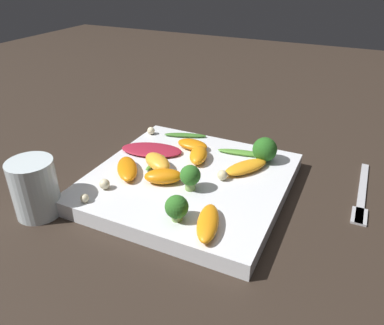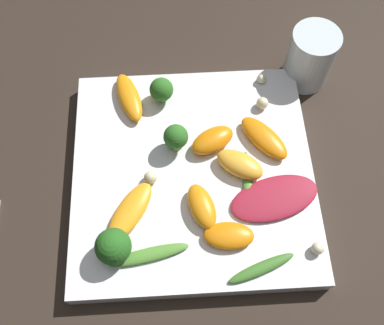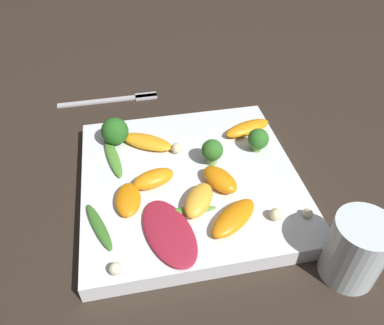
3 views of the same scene
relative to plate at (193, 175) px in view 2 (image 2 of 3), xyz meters
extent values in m
plane|color=#2D231C|center=(0.00, 0.00, -0.01)|extent=(2.40, 2.40, 0.00)
cube|color=white|center=(0.00, 0.00, 0.00)|extent=(0.29, 0.29, 0.02)
cylinder|color=silver|center=(0.15, -0.16, 0.03)|extent=(0.06, 0.06, 0.08)
ellipsoid|color=maroon|center=(-0.04, -0.09, 0.02)|extent=(0.08, 0.12, 0.01)
ellipsoid|color=#FCAD33|center=(0.00, -0.06, 0.02)|extent=(0.06, 0.07, 0.02)
ellipsoid|color=orange|center=(-0.05, -0.01, 0.02)|extent=(0.06, 0.04, 0.02)
ellipsoid|color=orange|center=(0.03, -0.03, 0.02)|extent=(0.05, 0.06, 0.02)
ellipsoid|color=orange|center=(0.11, 0.08, 0.02)|extent=(0.08, 0.05, 0.02)
ellipsoid|color=orange|center=(0.04, -0.09, 0.02)|extent=(0.08, 0.07, 0.02)
ellipsoid|color=orange|center=(-0.05, 0.07, 0.02)|extent=(0.08, 0.07, 0.01)
ellipsoid|color=orange|center=(-0.09, -0.04, 0.02)|extent=(0.04, 0.06, 0.01)
cylinder|color=#7A9E51|center=(0.11, 0.03, 0.02)|extent=(0.01, 0.01, 0.01)
sphere|color=#2D6B23|center=(0.11, 0.03, 0.03)|extent=(0.03, 0.03, 0.03)
cylinder|color=#7A9E51|center=(0.03, 0.02, 0.02)|extent=(0.02, 0.02, 0.02)
sphere|color=#2D6B23|center=(0.03, 0.02, 0.04)|extent=(0.03, 0.03, 0.03)
cylinder|color=#84AD5B|center=(-0.09, 0.09, 0.02)|extent=(0.01, 0.01, 0.01)
sphere|color=#26601E|center=(-0.09, 0.09, 0.03)|extent=(0.04, 0.04, 0.04)
ellipsoid|color=#518E33|center=(-0.10, 0.05, 0.02)|extent=(0.03, 0.09, 0.01)
ellipsoid|color=#3D7528|center=(-0.12, -0.07, 0.02)|extent=(0.04, 0.08, 0.01)
ellipsoid|color=#518E33|center=(-0.02, -0.06, 0.02)|extent=(0.09, 0.02, 0.01)
sphere|color=beige|center=(0.13, -0.10, 0.02)|extent=(0.01, 0.01, 0.01)
sphere|color=beige|center=(0.09, -0.09, 0.02)|extent=(0.02, 0.02, 0.02)
sphere|color=beige|center=(-0.01, 0.05, 0.02)|extent=(0.02, 0.02, 0.02)
sphere|color=beige|center=(-0.11, -0.13, 0.02)|extent=(0.01, 0.01, 0.01)
camera|label=1|loc=(0.45, 0.22, 0.31)|focal=35.00mm
camera|label=2|loc=(-0.23, 0.01, 0.51)|focal=42.00mm
camera|label=3|loc=(-0.07, -0.36, 0.37)|focal=35.00mm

